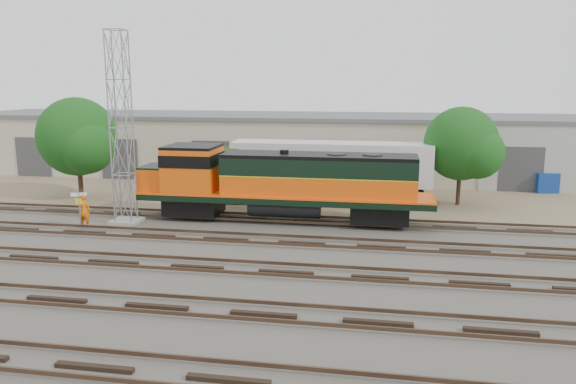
% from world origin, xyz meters
% --- Properties ---
extents(ground, '(140.00, 140.00, 0.00)m').
position_xyz_m(ground, '(0.00, 0.00, 0.00)').
color(ground, '#47423A').
rests_on(ground, ground).
extents(dirt_strip, '(80.00, 16.00, 0.02)m').
position_xyz_m(dirt_strip, '(0.00, 15.00, 0.01)').
color(dirt_strip, '#726047').
rests_on(dirt_strip, ground).
extents(tracks, '(80.00, 20.40, 0.28)m').
position_xyz_m(tracks, '(0.00, -3.00, 0.08)').
color(tracks, black).
rests_on(tracks, ground).
extents(warehouse, '(58.40, 10.40, 5.30)m').
position_xyz_m(warehouse, '(0.04, 22.98, 2.65)').
color(warehouse, beige).
rests_on(warehouse, ground).
extents(locomotive, '(17.28, 3.03, 4.15)m').
position_xyz_m(locomotive, '(1.97, 6.00, 2.38)').
color(locomotive, black).
rests_on(locomotive, tracks).
extents(signal_tower, '(1.61, 1.61, 10.95)m').
position_xyz_m(signal_tower, '(-6.80, 4.14, 5.32)').
color(signal_tower, gray).
rests_on(signal_tower, ground).
extents(sign_post, '(0.81, 0.34, 2.09)m').
position_xyz_m(sign_post, '(-8.77, 2.51, 1.46)').
color(sign_post, gray).
rests_on(sign_post, ground).
extents(worker, '(0.73, 0.49, 1.96)m').
position_xyz_m(worker, '(-8.62, 2.71, 0.98)').
color(worker, orange).
rests_on(worker, ground).
extents(semi_trailer, '(13.41, 2.72, 4.12)m').
position_xyz_m(semi_trailer, '(4.73, 11.86, 2.59)').
color(semi_trailer, silver).
rests_on(semi_trailer, ground).
extents(dumpster_blue, '(1.85, 1.77, 1.50)m').
position_xyz_m(dumpster_blue, '(19.81, 18.26, 0.75)').
color(dumpster_blue, navy).
rests_on(dumpster_blue, ground).
extents(tree_west, '(5.70, 5.42, 7.10)m').
position_xyz_m(tree_west, '(-12.76, 9.80, 4.24)').
color(tree_west, '#382619').
rests_on(tree_west, ground).
extents(tree_mid, '(4.32, 4.11, 4.11)m').
position_xyz_m(tree_mid, '(-1.82, 11.06, 1.71)').
color(tree_mid, '#382619').
rests_on(tree_mid, ground).
extents(tree_east, '(5.09, 4.85, 6.55)m').
position_xyz_m(tree_east, '(13.17, 12.34, 4.00)').
color(tree_east, '#382619').
rests_on(tree_east, ground).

